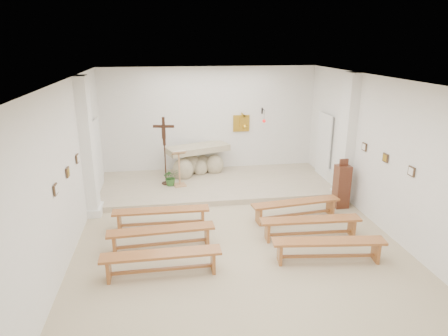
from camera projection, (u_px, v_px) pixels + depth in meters
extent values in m
cube|color=tan|center=(237.00, 240.00, 8.93)|extent=(7.00, 10.00, 0.00)
cube|color=silver|center=(64.00, 174.00, 7.89)|extent=(0.02, 10.00, 3.50)
cube|color=silver|center=(391.00, 159.00, 8.90)|extent=(0.02, 10.00, 3.50)
cube|color=silver|center=(210.00, 121.00, 13.10)|extent=(7.00, 0.02, 3.50)
cube|color=silver|center=(238.00, 82.00, 7.87)|extent=(7.00, 10.00, 0.02)
cube|color=#BAA58F|center=(216.00, 184.00, 12.20)|extent=(6.98, 3.00, 0.15)
cube|color=white|center=(88.00, 148.00, 9.80)|extent=(0.26, 0.55, 3.50)
cube|color=white|center=(347.00, 138.00, 10.76)|extent=(0.26, 0.55, 3.50)
cube|color=gold|center=(241.00, 123.00, 13.25)|extent=(0.55, 0.04, 0.55)
cube|color=black|center=(262.00, 111.00, 13.24)|extent=(0.04, 0.02, 0.20)
cylinder|color=black|center=(263.00, 109.00, 13.07)|extent=(0.02, 0.30, 0.02)
cylinder|color=black|center=(264.00, 115.00, 12.98)|extent=(0.01, 0.01, 0.34)
sphere|color=red|center=(264.00, 121.00, 13.04)|extent=(0.11, 0.11, 0.11)
cube|color=#46301E|center=(56.00, 189.00, 7.15)|extent=(0.03, 0.20, 0.20)
cube|color=#46301E|center=(68.00, 172.00, 8.10)|extent=(0.03, 0.20, 0.20)
cube|color=#46301E|center=(77.00, 159.00, 9.04)|extent=(0.03, 0.20, 0.20)
cube|color=#46301E|center=(411.00, 171.00, 8.15)|extent=(0.03, 0.20, 0.20)
cube|color=#46301E|center=(385.00, 158.00, 9.09)|extent=(0.03, 0.20, 0.20)
cube|color=#46301E|center=(364.00, 147.00, 10.03)|extent=(0.03, 0.20, 0.20)
cube|color=silver|center=(96.00, 194.00, 10.90)|extent=(0.10, 0.85, 0.52)
cube|color=silver|center=(334.00, 181.00, 11.88)|extent=(0.10, 0.85, 0.52)
ellipsoid|color=#BDAF90|center=(183.00, 170.00, 12.47)|extent=(0.64, 0.55, 0.73)
ellipsoid|color=#BDAF90|center=(214.00, 165.00, 13.02)|extent=(0.60, 0.51, 0.69)
ellipsoid|color=#BDAF90|center=(191.00, 164.00, 12.96)|extent=(0.69, 0.58, 0.64)
ellipsoid|color=#BDAF90|center=(203.00, 164.00, 13.14)|extent=(0.56, 0.47, 0.60)
ellipsoid|color=#BDAF90|center=(200.00, 168.00, 12.88)|extent=(0.47, 0.40, 0.56)
cube|color=#BDAF90|center=(198.00, 149.00, 12.70)|extent=(2.13, 1.40, 0.19)
cube|color=tan|center=(180.00, 185.00, 11.89)|extent=(0.39, 0.39, 0.04)
cylinder|color=tan|center=(179.00, 170.00, 11.75)|extent=(0.05, 0.05, 0.96)
cube|color=tan|center=(179.00, 153.00, 11.57)|extent=(0.45, 0.36, 0.16)
cube|color=white|center=(179.00, 152.00, 11.52)|extent=(0.38, 0.29, 0.12)
cylinder|color=#321D10|center=(166.00, 183.00, 12.05)|extent=(0.27, 0.27, 0.03)
cylinder|color=#321D10|center=(165.00, 164.00, 11.86)|extent=(0.04, 0.04, 1.22)
cube|color=#321D10|center=(164.00, 131.00, 11.56)|extent=(0.09, 0.07, 0.83)
cube|color=#321D10|center=(164.00, 126.00, 11.52)|extent=(0.61, 0.16, 0.08)
cube|color=#321D10|center=(164.00, 133.00, 11.54)|extent=(0.12, 0.06, 0.36)
imported|color=#306127|center=(171.00, 177.00, 11.84)|extent=(0.54, 0.50, 0.51)
cube|color=#532A17|center=(342.00, 186.00, 10.59)|extent=(0.37, 0.37, 1.16)
cube|color=#532A17|center=(344.00, 162.00, 10.39)|extent=(0.23, 0.06, 0.19)
cube|color=#A66730|center=(161.00, 210.00, 9.40)|extent=(2.27, 0.39, 0.05)
cube|color=#A66730|center=(119.00, 222.00, 9.34)|extent=(0.07, 0.33, 0.43)
cube|color=#A66730|center=(202.00, 217.00, 9.60)|extent=(0.07, 0.33, 0.43)
cube|color=#A66730|center=(162.00, 223.00, 9.50)|extent=(1.90, 0.09, 0.05)
cube|color=#A66730|center=(296.00, 202.00, 9.87)|extent=(2.29, 0.64, 0.05)
cube|color=#A66730|center=(259.00, 215.00, 9.69)|extent=(0.10, 0.33, 0.43)
cube|color=#A66730|center=(330.00, 207.00, 10.20)|extent=(0.10, 0.33, 0.43)
cube|color=#A66730|center=(295.00, 214.00, 9.97)|extent=(1.89, 0.30, 0.05)
cube|color=#A66730|center=(161.00, 230.00, 8.43)|extent=(2.28, 0.48, 0.05)
cube|color=#A66730|center=(114.00, 244.00, 8.32)|extent=(0.08, 0.33, 0.43)
cube|color=#A66730|center=(207.00, 235.00, 8.70)|extent=(0.08, 0.33, 0.43)
cube|color=#A66730|center=(162.00, 244.00, 8.53)|extent=(1.90, 0.16, 0.05)
cube|color=#A66730|center=(311.00, 220.00, 8.91)|extent=(2.28, 0.47, 0.05)
cube|color=#A66730|center=(267.00, 231.00, 8.89)|extent=(0.08, 0.33, 0.43)
cube|color=#A66730|center=(352.00, 227.00, 9.08)|extent=(0.08, 0.33, 0.43)
cube|color=#A66730|center=(310.00, 233.00, 9.01)|extent=(1.90, 0.15, 0.05)
cube|color=#A66730|center=(161.00, 254.00, 7.47)|extent=(2.26, 0.38, 0.05)
cube|color=#A66730|center=(109.00, 270.00, 7.39)|extent=(0.06, 0.33, 0.43)
cube|color=#A66730|center=(213.00, 261.00, 7.69)|extent=(0.06, 0.33, 0.43)
cube|color=#A66730|center=(162.00, 269.00, 7.57)|extent=(1.90, 0.08, 0.05)
cube|color=#A66730|center=(329.00, 241.00, 7.95)|extent=(2.29, 0.62, 0.05)
cube|color=#A66730|center=(280.00, 253.00, 7.99)|extent=(0.10, 0.33, 0.43)
cube|color=#A66730|center=(376.00, 251.00, 8.05)|extent=(0.10, 0.33, 0.43)
cube|color=#A66730|center=(328.00, 256.00, 8.05)|extent=(1.89, 0.29, 0.05)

